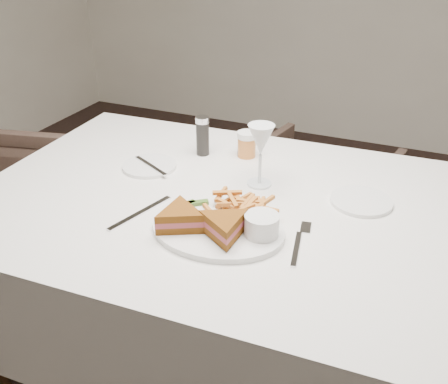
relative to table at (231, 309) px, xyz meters
name	(u,v)px	position (x,y,z in m)	size (l,w,h in m)	color
table	(231,309)	(0.00, 0.00, 0.00)	(1.37, 0.92, 0.75)	silver
chair_far	(313,203)	(0.04, 0.85, -0.08)	(0.58, 0.55, 0.60)	#46342B
table_setting	(230,199)	(0.02, -0.06, 0.41)	(0.77, 0.61, 0.18)	white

